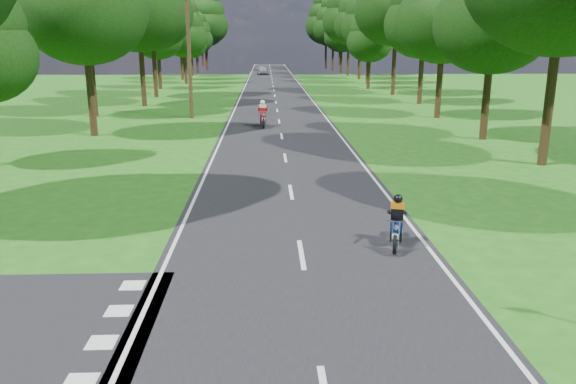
{
  "coord_description": "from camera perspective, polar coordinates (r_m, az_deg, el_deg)",
  "views": [
    {
      "loc": [
        -0.85,
        -11.11,
        5.18
      ],
      "look_at": [
        -0.26,
        4.0,
        1.1
      ],
      "focal_mm": 35.0,
      "sensor_mm": 36.0,
      "label": 1
    }
  ],
  "objects": [
    {
      "name": "main_road",
      "position": [
        61.33,
        -1.45,
        10.27
      ],
      "size": [
        7.0,
        140.0,
        0.02
      ],
      "primitive_type": "cube",
      "color": "black",
      "rests_on": "ground"
    },
    {
      "name": "rider_far_red",
      "position": [
        34.96,
        -2.57,
        7.96
      ],
      "size": [
        0.74,
        1.99,
        1.63
      ],
      "primitive_type": null,
      "rotation": [
        0.0,
        0.0,
        0.04
      ],
      "color": "#B80F0E",
      "rests_on": "main_road"
    },
    {
      "name": "ground",
      "position": [
        12.29,
        1.96,
        -9.85
      ],
      "size": [
        160.0,
        160.0,
        0.0
      ],
      "primitive_type": "plane",
      "color": "#1B5A14",
      "rests_on": "ground"
    },
    {
      "name": "road_markings",
      "position": [
        59.46,
        -1.56,
        10.13
      ],
      "size": [
        7.4,
        140.0,
        0.01
      ],
      "color": "silver",
      "rests_on": "main_road"
    },
    {
      "name": "treeline",
      "position": [
        71.27,
        -0.41,
        17.58
      ],
      "size": [
        40.0,
        115.35,
        14.78
      ],
      "color": "black",
      "rests_on": "ground"
    },
    {
      "name": "rider_near_blue",
      "position": [
        14.79,
        10.99,
        -2.89
      ],
      "size": [
        0.93,
        1.68,
        1.33
      ],
      "primitive_type": null,
      "rotation": [
        0.0,
        0.0,
        -0.26
      ],
      "color": "#0D2697",
      "rests_on": "main_road"
    },
    {
      "name": "telegraph_pole",
      "position": [
        39.46,
        -10.0,
        13.28
      ],
      "size": [
        1.2,
        0.26,
        8.0
      ],
      "color": "#382616",
      "rests_on": "ground"
    },
    {
      "name": "distant_car",
      "position": [
        90.94,
        -2.63,
        12.25
      ],
      "size": [
        1.89,
        3.94,
        1.3
      ],
      "primitive_type": "imported",
      "rotation": [
        0.0,
        0.0,
        0.09
      ],
      "color": "#B5B7BD",
      "rests_on": "main_road"
    }
  ]
}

